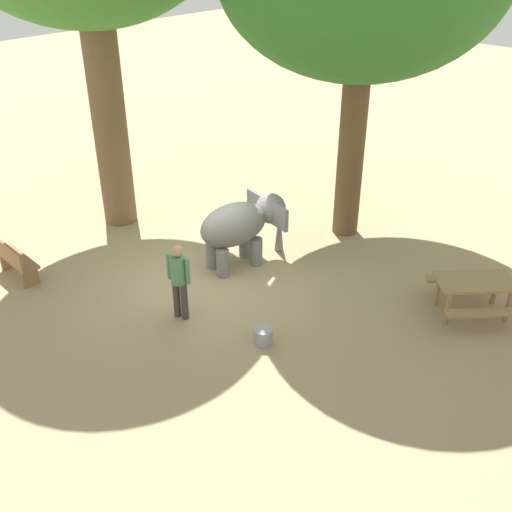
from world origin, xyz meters
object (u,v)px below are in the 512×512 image
elephant (242,225)px  picnic_table_near (474,289)px  person_handler (179,277)px  feed_bucket (263,336)px  wooden_bench (14,259)px

elephant → picnic_table_near: 5.05m
person_handler → feed_bucket: person_handler is taller
picnic_table_near → wooden_bench: bearing=169.0°
picnic_table_near → elephant: bearing=153.6°
wooden_bench → feed_bucket: size_ratio=3.94×
picnic_table_near → person_handler: bearing=178.4°
feed_bucket → elephant: bearing=-128.9°
elephant → wooden_bench: 5.04m
elephant → wooden_bench: bearing=152.3°
elephant → wooden_bench: (3.85, -3.22, -0.51)m
elephant → feed_bucket: 3.12m
elephant → person_handler: size_ratio=1.38×
picnic_table_near → feed_bucket: size_ratio=5.85×
picnic_table_near → feed_bucket: 4.31m
person_handler → feed_bucket: (-0.48, 1.76, -0.79)m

